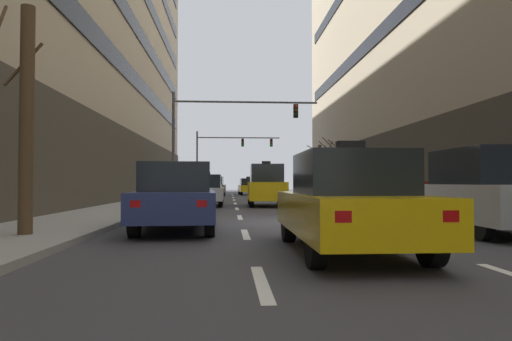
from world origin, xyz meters
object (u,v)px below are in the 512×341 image
(taxi_driving_0, at_px, (266,185))
(car_driving_5, at_px, (206,191))
(taxi_driving_2, at_px, (248,187))
(taxi_driving_6, at_px, (348,203))
(traffic_signal_0, at_px, (217,126))
(car_driving_3, at_px, (177,197))
(street_tree_2, at_px, (333,169))
(car_parked_2, at_px, (385,186))
(street_tree_0, at_px, (320,168))
(car_parked_1, at_px, (483,191))
(pedestrian_0, at_px, (350,184))
(street_tree_1, at_px, (25,114))
(taxi_driving_4, at_px, (207,188))
(traffic_signal_1, at_px, (226,150))
(car_driving_1, at_px, (213,187))

(taxi_driving_0, relative_size, car_driving_5, 1.03)
(taxi_driving_2, bearing_deg, taxi_driving_6, -89.81)
(taxi_driving_2, xyz_separation_m, traffic_signal_0, (-2.63, -15.77, 3.87))
(taxi_driving_0, distance_m, car_driving_3, 11.92)
(car_driving_3, relative_size, street_tree_2, 0.99)
(car_parked_2, bearing_deg, taxi_driving_6, -113.31)
(car_driving_5, xyz_separation_m, street_tree_0, (9.52, 17.15, 1.75))
(car_parked_1, distance_m, street_tree_2, 24.73)
(street_tree_2, distance_m, pedestrian_0, 5.60)
(traffic_signal_0, height_order, street_tree_1, traffic_signal_0)
(taxi_driving_4, height_order, taxi_driving_6, taxi_driving_6)
(car_driving_5, xyz_separation_m, traffic_signal_1, (0.89, 24.86, 3.94))
(taxi_driving_2, height_order, street_tree_1, street_tree_1)
(car_parked_2, xyz_separation_m, street_tree_1, (-10.26, -7.27, 1.56))
(car_driving_1, xyz_separation_m, taxi_driving_4, (-0.12, -9.07, -0.00))
(taxi_driving_6, xyz_separation_m, street_tree_0, (6.30, 32.35, 1.68))
(street_tree_1, distance_m, pedestrian_0, 23.43)
(street_tree_0, height_order, street_tree_1, street_tree_1)
(pedestrian_0, bearing_deg, taxi_driving_0, -133.48)
(taxi_driving_2, height_order, street_tree_2, street_tree_2)
(taxi_driving_4, height_order, street_tree_1, street_tree_1)
(car_driving_3, distance_m, street_tree_0, 30.30)
(traffic_signal_1, distance_m, street_tree_1, 38.39)
(taxi_driving_6, distance_m, pedestrian_0, 22.58)
(taxi_driving_0, relative_size, taxi_driving_4, 0.97)
(car_parked_1, xyz_separation_m, car_parked_2, (0.00, 6.59, 0.07))
(car_parked_1, bearing_deg, street_tree_0, 85.51)
(traffic_signal_1, xyz_separation_m, street_tree_2, (8.57, -12.85, -2.47))
(street_tree_0, bearing_deg, traffic_signal_0, -125.22)
(street_tree_2, bearing_deg, taxi_driving_0, -117.78)
(taxi_driving_6, bearing_deg, taxi_driving_0, 90.45)
(car_driving_1, distance_m, traffic_signal_1, 10.35)
(taxi_driving_4, xyz_separation_m, street_tree_0, (9.76, 10.90, 1.70))
(car_parked_1, distance_m, car_parked_2, 6.59)
(taxi_driving_2, height_order, car_driving_3, taxi_driving_2)
(taxi_driving_4, relative_size, street_tree_1, 0.85)
(car_driving_5, distance_m, taxi_driving_6, 15.53)
(taxi_driving_4, relative_size, car_parked_1, 1.09)
(taxi_driving_0, height_order, traffic_signal_0, traffic_signal_0)
(taxi_driving_0, xyz_separation_m, car_driving_3, (-3.24, -11.47, -0.22))
(street_tree_0, bearing_deg, car_driving_3, -108.62)
(car_driving_3, height_order, traffic_signal_1, traffic_signal_1)
(car_driving_3, xyz_separation_m, taxi_driving_6, (3.36, -3.68, 0.02))
(taxi_driving_4, bearing_deg, street_tree_1, -98.27)
(car_driving_1, relative_size, street_tree_0, 0.97)
(taxi_driving_4, xyz_separation_m, car_parked_1, (7.43, -18.83, 0.17))
(taxi_driving_2, bearing_deg, street_tree_0, -24.79)
(street_tree_0, height_order, pedestrian_0, street_tree_0)
(taxi_driving_2, height_order, street_tree_0, street_tree_0)
(taxi_driving_6, bearing_deg, street_tree_1, 162.98)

